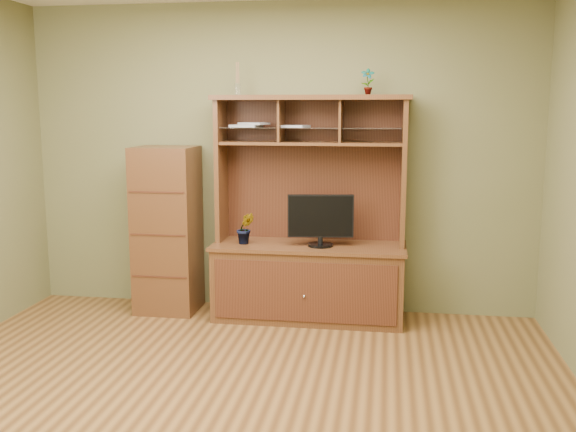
# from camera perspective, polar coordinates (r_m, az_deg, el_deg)

# --- Properties ---
(room) EXTENTS (4.54, 4.04, 2.74)m
(room) POSITION_cam_1_polar(r_m,az_deg,el_deg) (3.74, -6.02, 2.72)
(room) COLOR #543418
(room) RESTS_ON ground
(media_hutch) EXTENTS (1.66, 0.61, 1.90)m
(media_hutch) POSITION_cam_1_polar(r_m,az_deg,el_deg) (5.51, 1.88, -3.78)
(media_hutch) COLOR #492B14
(media_hutch) RESTS_ON room
(monitor) EXTENTS (0.55, 0.21, 0.43)m
(monitor) POSITION_cam_1_polar(r_m,az_deg,el_deg) (5.34, 2.91, -0.29)
(monitor) COLOR black
(monitor) RESTS_ON media_hutch
(orchid_plant) EXTENTS (0.18, 0.16, 0.27)m
(orchid_plant) POSITION_cam_1_polar(r_m,az_deg,el_deg) (5.46, -3.81, -1.09)
(orchid_plant) COLOR #2F581E
(orchid_plant) RESTS_ON media_hutch
(top_plant) EXTENTS (0.12, 0.08, 0.22)m
(top_plant) POSITION_cam_1_polar(r_m,az_deg,el_deg) (5.40, 7.10, 11.78)
(top_plant) COLOR #285D20
(top_plant) RESTS_ON media_hutch
(reed_diffuser) EXTENTS (0.05, 0.05, 0.27)m
(reed_diffuser) POSITION_cam_1_polar(r_m,az_deg,el_deg) (5.55, -4.51, 11.76)
(reed_diffuser) COLOR silver
(reed_diffuser) RESTS_ON media_hutch
(magazines) EXTENTS (0.69, 0.24, 0.04)m
(magazines) POSITION_cam_1_polar(r_m,az_deg,el_deg) (5.50, -2.15, 8.06)
(magazines) COLOR #B2B2B7
(magazines) RESTS_ON media_hutch
(side_cabinet) EXTENTS (0.52, 0.48, 1.46)m
(side_cabinet) POSITION_cam_1_polar(r_m,az_deg,el_deg) (5.77, -10.68, -1.21)
(side_cabinet) COLOR #492B14
(side_cabinet) RESTS_ON room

